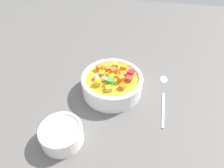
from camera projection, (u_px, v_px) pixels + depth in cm
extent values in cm
cube|color=#565451|center=(112.00, 93.00, 58.60)|extent=(140.00, 140.00, 2.00)
cylinder|color=white|center=(112.00, 85.00, 56.37)|extent=(16.66, 16.66, 4.52)
torus|color=white|center=(112.00, 78.00, 54.55)|extent=(16.99, 16.99, 1.33)
cylinder|color=gold|center=(112.00, 79.00, 54.68)|extent=(14.15, 14.15, 0.40)
cube|color=orange|center=(102.00, 74.00, 54.55)|extent=(1.67, 1.67, 1.80)
cube|color=orange|center=(109.00, 88.00, 50.81)|extent=(2.06, 2.06, 1.13)
cube|color=orange|center=(124.00, 68.00, 56.39)|extent=(1.86, 1.86, 1.76)
cube|color=#C1362D|center=(129.00, 79.00, 53.39)|extent=(1.92, 1.92, 1.17)
cube|color=orange|center=(108.00, 68.00, 56.76)|extent=(2.22, 2.22, 1.13)
cube|color=orange|center=(98.00, 83.00, 52.12)|extent=(1.68, 1.68, 1.50)
cube|color=green|center=(110.00, 82.00, 52.15)|extent=(1.72, 1.72, 1.83)
cube|color=orange|center=(123.00, 86.00, 51.34)|extent=(2.13, 2.13, 1.16)
cube|color=orange|center=(123.00, 74.00, 54.67)|extent=(2.08, 2.08, 1.36)
cube|color=orange|center=(121.00, 79.00, 52.90)|extent=(2.22, 2.22, 1.84)
cube|color=orange|center=(112.00, 71.00, 55.39)|extent=(2.23, 2.23, 1.78)
ellipsoid|color=beige|center=(96.00, 77.00, 53.74)|extent=(2.57, 2.55, 1.42)
cube|color=orange|center=(116.00, 65.00, 57.60)|extent=(1.66, 1.66, 1.36)
cube|color=orange|center=(100.00, 68.00, 56.65)|extent=(2.16, 2.16, 1.54)
cube|color=orange|center=(112.00, 77.00, 53.88)|extent=(2.23, 2.23, 1.15)
ellipsoid|color=beige|center=(104.00, 79.00, 53.40)|extent=(1.43, 2.22, 1.25)
cube|color=red|center=(131.00, 73.00, 55.15)|extent=(2.03, 2.03, 1.33)
cylinder|color=silver|center=(163.00, 109.00, 52.54)|extent=(11.91, 0.86, 0.71)
ellipsoid|color=silver|center=(164.00, 78.00, 61.23)|extent=(3.24, 2.29, 0.79)
cylinder|color=white|center=(62.00, 135.00, 44.98)|extent=(9.58, 9.58, 3.95)
torus|color=white|center=(60.00, 129.00, 43.50)|extent=(9.68, 9.68, 0.77)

